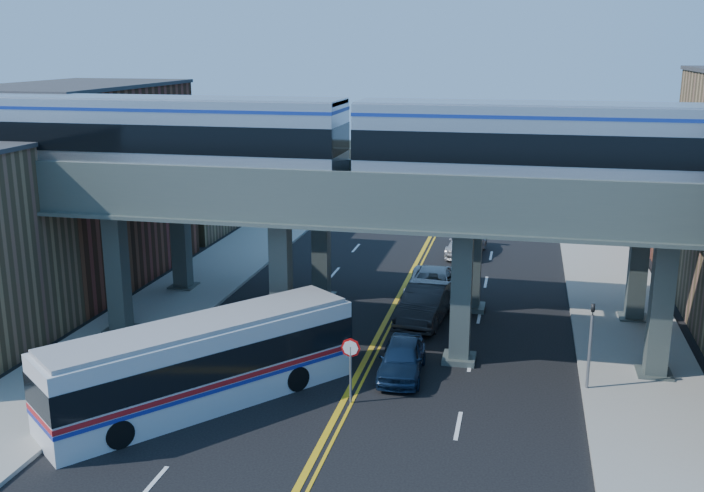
{
  "coord_description": "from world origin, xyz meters",
  "views": [
    {
      "loc": [
        6.35,
        -23.92,
        13.33
      ],
      "look_at": [
        -0.65,
        7.51,
        5.02
      ],
      "focal_mm": 40.0,
      "sensor_mm": 36.0,
      "label": 1
    }
  ],
  "objects_px": {
    "car_lane_a": "(402,358)",
    "car_lane_b": "(425,303)",
    "transit_train": "(566,146)",
    "stop_sign": "(351,360)",
    "transit_bus": "(203,364)",
    "car_lane_d": "(467,243)",
    "traffic_signal": "(591,337)",
    "car_lane_c": "(432,285)"
  },
  "relations": [
    {
      "from": "transit_train",
      "to": "stop_sign",
      "type": "height_order",
      "value": "transit_train"
    },
    {
      "from": "car_lane_a",
      "to": "car_lane_d",
      "type": "bearing_deg",
      "value": 84.29
    },
    {
      "from": "traffic_signal",
      "to": "car_lane_c",
      "type": "height_order",
      "value": "traffic_signal"
    },
    {
      "from": "transit_train",
      "to": "car_lane_a",
      "type": "distance_m",
      "value": 10.8
    },
    {
      "from": "transit_bus",
      "to": "car_lane_b",
      "type": "height_order",
      "value": "transit_bus"
    },
    {
      "from": "car_lane_a",
      "to": "car_lane_c",
      "type": "height_order",
      "value": "car_lane_c"
    },
    {
      "from": "transit_train",
      "to": "stop_sign",
      "type": "distance_m",
      "value": 11.89
    },
    {
      "from": "stop_sign",
      "to": "car_lane_d",
      "type": "height_order",
      "value": "stop_sign"
    },
    {
      "from": "car_lane_a",
      "to": "transit_bus",
      "type": "bearing_deg",
      "value": -150.88
    },
    {
      "from": "car_lane_c",
      "to": "car_lane_d",
      "type": "xyz_separation_m",
      "value": [
        1.09,
        9.75,
        -0.02
      ]
    },
    {
      "from": "traffic_signal",
      "to": "car_lane_a",
      "type": "relative_size",
      "value": 0.94
    },
    {
      "from": "transit_train",
      "to": "car_lane_d",
      "type": "distance_m",
      "value": 20.68
    },
    {
      "from": "traffic_signal",
      "to": "transit_bus",
      "type": "height_order",
      "value": "traffic_signal"
    },
    {
      "from": "transit_bus",
      "to": "car_lane_c",
      "type": "bearing_deg",
      "value": 13.61
    },
    {
      "from": "transit_train",
      "to": "car_lane_a",
      "type": "xyz_separation_m",
      "value": [
        -6.08,
        -2.0,
        -8.69
      ]
    },
    {
      "from": "stop_sign",
      "to": "transit_bus",
      "type": "relative_size",
      "value": 0.23
    },
    {
      "from": "transit_bus",
      "to": "car_lane_d",
      "type": "xyz_separation_m",
      "value": [
        8.02,
        24.37,
        -0.86
      ]
    },
    {
      "from": "transit_train",
      "to": "transit_bus",
      "type": "distance_m",
      "value": 16.43
    },
    {
      "from": "transit_train",
      "to": "car_lane_d",
      "type": "xyz_separation_m",
      "value": [
        -4.99,
        18.09,
        -8.68
      ]
    },
    {
      "from": "car_lane_b",
      "to": "car_lane_c",
      "type": "height_order",
      "value": "car_lane_b"
    },
    {
      "from": "car_lane_a",
      "to": "car_lane_b",
      "type": "distance_m",
      "value": 6.79
    },
    {
      "from": "traffic_signal",
      "to": "car_lane_a",
      "type": "xyz_separation_m",
      "value": [
        -7.4,
        0.0,
        -1.55
      ]
    },
    {
      "from": "transit_bus",
      "to": "car_lane_d",
      "type": "height_order",
      "value": "transit_bus"
    },
    {
      "from": "transit_bus",
      "to": "car_lane_b",
      "type": "relative_size",
      "value": 2.04
    },
    {
      "from": "car_lane_b",
      "to": "car_lane_c",
      "type": "distance_m",
      "value": 3.55
    },
    {
      "from": "car_lane_a",
      "to": "traffic_signal",
      "type": "bearing_deg",
      "value": -2.61
    },
    {
      "from": "transit_bus",
      "to": "car_lane_b",
      "type": "xyz_separation_m",
      "value": [
        7.03,
        11.07,
        -0.71
      ]
    },
    {
      "from": "transit_train",
      "to": "car_lane_a",
      "type": "height_order",
      "value": "transit_train"
    },
    {
      "from": "transit_train",
      "to": "stop_sign",
      "type": "bearing_deg",
      "value": -146.6
    },
    {
      "from": "traffic_signal",
      "to": "transit_bus",
      "type": "bearing_deg",
      "value": -163.37
    },
    {
      "from": "stop_sign",
      "to": "traffic_signal",
      "type": "relative_size",
      "value": 0.64
    },
    {
      "from": "transit_bus",
      "to": "car_lane_c",
      "type": "xyz_separation_m",
      "value": [
        6.93,
        14.62,
        -0.83
      ]
    },
    {
      "from": "transit_bus",
      "to": "car_lane_a",
      "type": "height_order",
      "value": "transit_bus"
    },
    {
      "from": "transit_bus",
      "to": "car_lane_d",
      "type": "bearing_deg",
      "value": 20.74
    },
    {
      "from": "car_lane_d",
      "to": "car_lane_a",
      "type": "bearing_deg",
      "value": -87.49
    },
    {
      "from": "traffic_signal",
      "to": "car_lane_b",
      "type": "height_order",
      "value": "traffic_signal"
    },
    {
      "from": "car_lane_c",
      "to": "transit_bus",
      "type": "bearing_deg",
      "value": -116.04
    },
    {
      "from": "car_lane_c",
      "to": "transit_train",
      "type": "bearing_deg",
      "value": -54.59
    },
    {
      "from": "transit_train",
      "to": "car_lane_b",
      "type": "bearing_deg",
      "value": 141.31
    },
    {
      "from": "stop_sign",
      "to": "transit_bus",
      "type": "xyz_separation_m",
      "value": [
        -5.43,
        -1.28,
        -0.14
      ]
    },
    {
      "from": "stop_sign",
      "to": "car_lane_b",
      "type": "distance_m",
      "value": 9.96
    },
    {
      "from": "car_lane_d",
      "to": "car_lane_c",
      "type": "bearing_deg",
      "value": -90.78
    }
  ]
}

